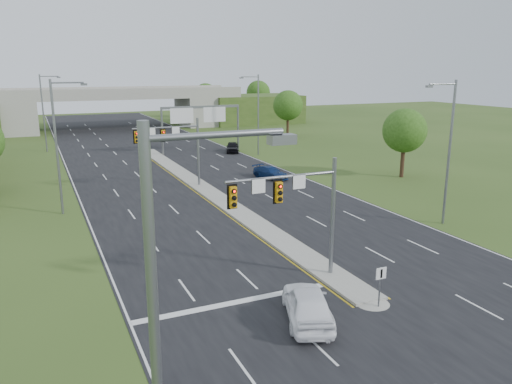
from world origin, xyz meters
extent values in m
plane|color=#334B1B|center=(0.00, 0.00, 0.00)|extent=(240.00, 240.00, 0.00)
cube|color=black|center=(0.00, 35.00, 0.01)|extent=(24.00, 160.00, 0.02)
cube|color=gray|center=(0.00, 23.00, 0.10)|extent=(2.00, 54.00, 0.16)
cone|color=gray|center=(0.00, -4.00, 0.10)|extent=(2.00, 2.00, 0.16)
cube|color=gold|center=(-1.15, 23.00, 0.03)|extent=(0.12, 54.00, 0.01)
cube|color=gold|center=(1.15, 23.00, 0.03)|extent=(0.12, 54.00, 0.01)
cube|color=silver|center=(-11.80, 35.00, 0.03)|extent=(0.12, 160.00, 0.01)
cube|color=silver|center=(11.80, 35.00, 0.03)|extent=(0.12, 160.00, 0.01)
cube|color=silver|center=(-6.50, -1.00, 0.03)|extent=(10.50, 0.50, 0.01)
cylinder|color=slate|center=(0.00, 0.00, 3.50)|extent=(0.24, 0.24, 7.00)
cylinder|color=slate|center=(-3.25, 0.00, 6.20)|extent=(6.50, 0.16, 0.16)
cube|color=orange|center=(-3.58, -0.25, 5.45)|extent=(0.35, 0.25, 1.10)
cube|color=orange|center=(-6.17, -0.25, 5.45)|extent=(0.35, 0.25, 1.10)
cube|color=black|center=(-3.58, -0.11, 5.45)|extent=(0.55, 0.04, 1.30)
cube|color=black|center=(-6.17, -0.11, 5.45)|extent=(0.55, 0.04, 1.30)
sphere|color=#FF0C05|center=(-3.58, -0.38, 5.80)|extent=(0.20, 0.20, 0.20)
sphere|color=#FF0C05|center=(-6.17, -0.38, 5.80)|extent=(0.20, 0.20, 0.20)
cube|color=white|center=(-4.68, -0.10, 5.85)|extent=(0.75, 0.04, 0.75)
cube|color=white|center=(-2.27, -0.10, 5.85)|extent=(0.75, 0.04, 0.75)
cylinder|color=slate|center=(0.00, 25.00, 3.50)|extent=(0.24, 0.24, 7.00)
cylinder|color=slate|center=(-3.25, 25.00, 6.20)|extent=(6.50, 0.16, 0.16)
cube|color=orange|center=(-3.58, 24.75, 5.45)|extent=(0.35, 0.25, 1.10)
cube|color=orange|center=(-6.17, 24.75, 5.45)|extent=(0.35, 0.25, 1.10)
cube|color=black|center=(-3.58, 24.89, 5.45)|extent=(0.55, 0.04, 1.30)
cube|color=black|center=(-6.17, 24.89, 5.45)|extent=(0.55, 0.04, 1.30)
sphere|color=#FF0C05|center=(-3.58, 24.62, 5.80)|extent=(0.20, 0.20, 0.20)
sphere|color=#FF0C05|center=(-6.17, 24.62, 5.80)|extent=(0.20, 0.20, 0.20)
cube|color=white|center=(-4.68, 24.90, 5.85)|extent=(0.75, 0.04, 0.75)
cube|color=white|center=(-2.27, 24.90, 5.85)|extent=(0.75, 0.04, 0.75)
cylinder|color=slate|center=(0.00, -4.50, 1.10)|extent=(0.08, 0.08, 2.20)
cube|color=white|center=(0.00, -4.55, 1.90)|extent=(0.60, 0.04, 0.60)
cube|color=black|center=(0.00, -4.58, 1.90)|extent=(0.10, 0.02, 0.45)
cylinder|color=slate|center=(1.20, 45.00, 3.30)|extent=(0.28, 0.28, 6.60)
cylinder|color=slate|center=(12.50, 45.00, 3.30)|extent=(0.28, 0.28, 6.60)
cube|color=slate|center=(6.85, 45.00, 6.50)|extent=(11.50, 0.35, 0.35)
cube|color=#0D5B19|center=(4.00, 44.80, 5.40)|extent=(3.20, 0.08, 2.00)
cube|color=#0D5B19|center=(8.80, 44.80, 5.40)|extent=(3.20, 0.08, 2.00)
cube|color=silver|center=(4.00, 44.75, 5.40)|extent=(3.30, 0.03, 2.10)
cube|color=silver|center=(8.80, 44.75, 5.40)|extent=(3.30, 0.03, 2.10)
cube|color=gray|center=(-17.00, 80.00, 3.00)|extent=(6.00, 12.00, 6.00)
cube|color=gray|center=(17.00, 80.00, 3.00)|extent=(6.00, 12.00, 6.00)
cube|color=#334B1B|center=(30.00, 80.00, 3.00)|extent=(20.00, 14.00, 6.00)
cube|color=gray|center=(0.00, 80.00, 6.60)|extent=(50.00, 12.00, 1.20)
cube|color=gray|center=(0.00, 74.20, 7.65)|extent=(50.00, 0.40, 0.90)
cube|color=gray|center=(0.00, 85.80, 7.65)|extent=(50.00, 0.40, 0.90)
cylinder|color=slate|center=(-12.25, -15.00, 10.70)|extent=(2.50, 0.12, 0.12)
cube|color=slate|center=(-11.00, -15.00, 10.55)|extent=(0.50, 0.25, 0.18)
cylinder|color=slate|center=(-13.50, 20.00, 5.50)|extent=(0.20, 0.20, 11.00)
cylinder|color=slate|center=(-12.25, 20.00, 10.70)|extent=(2.50, 0.12, 0.12)
cube|color=slate|center=(-11.00, 20.00, 10.55)|extent=(0.50, 0.25, 0.18)
cylinder|color=slate|center=(-13.50, 55.00, 5.50)|extent=(0.20, 0.20, 11.00)
cylinder|color=slate|center=(-12.25, 55.00, 10.70)|extent=(2.50, 0.12, 0.12)
cube|color=slate|center=(-11.00, 55.00, 10.55)|extent=(0.50, 0.25, 0.18)
cylinder|color=slate|center=(13.50, 5.00, 5.50)|extent=(0.20, 0.20, 11.00)
cylinder|color=slate|center=(12.25, 5.00, 10.70)|extent=(2.50, 0.12, 0.12)
cube|color=slate|center=(11.00, 5.00, 10.55)|extent=(0.50, 0.25, 0.18)
cylinder|color=slate|center=(13.50, 40.00, 5.50)|extent=(0.20, 0.20, 11.00)
cylinder|color=slate|center=(12.25, 40.00, 10.70)|extent=(2.50, 0.12, 0.12)
cube|color=slate|center=(11.00, 40.00, 10.55)|extent=(0.50, 0.25, 0.18)
cylinder|color=#382316|center=(22.00, 20.00, 2.00)|extent=(0.44, 0.44, 4.00)
sphere|color=#244712|center=(22.00, 20.00, 5.20)|extent=(4.80, 4.80, 4.80)
cylinder|color=#382316|center=(26.00, 55.00, 2.12)|extent=(0.44, 0.44, 4.25)
sphere|color=#244712|center=(26.00, 55.00, 5.53)|extent=(5.20, 5.20, 5.20)
cylinder|color=#382316|center=(24.00, 94.00, 2.12)|extent=(0.44, 0.44, 4.25)
sphere|color=#244712|center=(24.00, 94.00, 5.53)|extent=(5.60, 5.60, 5.60)
cylinder|color=#382316|center=(38.00, 94.00, 2.25)|extent=(0.44, 0.44, 4.50)
sphere|color=#244712|center=(38.00, 94.00, 5.85)|extent=(6.00, 6.00, 6.00)
imported|color=white|center=(-3.96, -4.17, 0.88)|extent=(3.68, 5.44, 1.72)
imported|color=navy|center=(8.31, 25.29, 0.67)|extent=(3.08, 4.84, 1.31)
imported|color=black|center=(11.00, 43.47, 0.76)|extent=(3.21, 4.65, 1.47)
camera|label=1|loc=(-15.12, -23.05, 11.81)|focal=35.00mm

